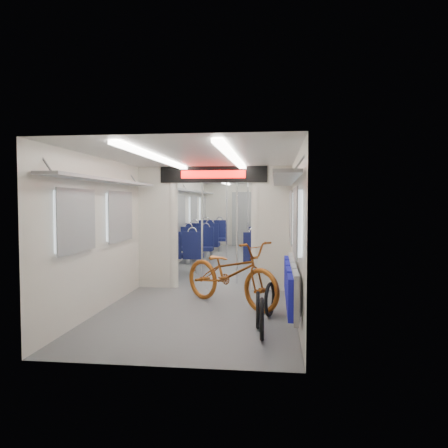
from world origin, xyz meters
name	(u,v)px	position (x,y,z in m)	size (l,w,h in m)	color
carriage	(225,208)	(0.00, -0.27, 1.50)	(12.00, 12.02, 2.31)	#515456
bicycle	(231,273)	(0.45, -3.36, 0.52)	(0.69, 1.98, 1.04)	#8F4714
flip_bench	(291,283)	(1.35, -4.47, 0.58)	(0.12, 2.14, 0.56)	gray
bike_hoop_a	(262,321)	(1.00, -5.04, 0.23)	(0.51, 0.51, 0.05)	black
bike_hoop_b	(258,312)	(0.93, -4.56, 0.22)	(0.48, 0.48, 0.05)	black
bike_hoop_c	(270,301)	(1.08, -3.96, 0.22)	(0.50, 0.50, 0.05)	black
seat_bay_near_left	(190,247)	(-0.93, 0.40, 0.53)	(0.89, 2.00, 1.08)	#0D113A
seat_bay_near_right	(266,249)	(0.94, 0.05, 0.55)	(0.92, 2.10, 1.11)	#0D113A
seat_bay_far_left	(208,236)	(-0.93, 3.19, 0.56)	(0.94, 2.23, 1.15)	#0D113A
seat_bay_far_right	(268,237)	(0.93, 3.48, 0.53)	(0.90, 2.01, 1.08)	#0D113A
stanchion_near_left	(202,225)	(-0.36, -1.24, 1.15)	(0.04, 0.04, 2.30)	silver
stanchion_near_right	(237,226)	(0.39, -1.50, 1.15)	(0.04, 0.04, 2.30)	silver
stanchion_far_left	(227,219)	(-0.22, 2.09, 1.15)	(0.04, 0.04, 2.30)	silver
stanchion_far_right	(248,220)	(0.40, 1.79, 1.15)	(0.04, 0.04, 2.30)	silver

